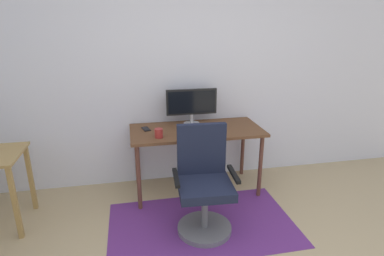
# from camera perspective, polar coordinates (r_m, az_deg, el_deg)

# --- Properties ---
(wall_back) EXTENTS (6.00, 0.10, 2.60)m
(wall_back) POSITION_cam_1_polar(r_m,az_deg,el_deg) (3.67, -0.66, 10.12)
(wall_back) COLOR silver
(wall_back) RESTS_ON ground
(area_rug) EXTENTS (1.76, 1.05, 0.01)m
(area_rug) POSITION_cam_1_polar(r_m,az_deg,el_deg) (3.15, 1.82, -17.04)
(area_rug) COLOR #612C77
(area_rug) RESTS_ON ground
(desk) EXTENTS (1.43, 0.67, 0.74)m
(desk) POSITION_cam_1_polar(r_m,az_deg,el_deg) (3.44, 0.80, -1.36)
(desk) COLOR brown
(desk) RESTS_ON ground
(monitor) EXTENTS (0.57, 0.18, 0.40)m
(monitor) POSITION_cam_1_polar(r_m,az_deg,el_deg) (3.53, -0.07, 4.50)
(monitor) COLOR #B2B2B7
(monitor) RESTS_ON desk
(keyboard) EXTENTS (0.43, 0.13, 0.02)m
(keyboard) POSITION_cam_1_polar(r_m,az_deg,el_deg) (3.24, 1.18, -1.08)
(keyboard) COLOR black
(keyboard) RESTS_ON desk
(computer_mouse) EXTENTS (0.06, 0.10, 0.03)m
(computer_mouse) POSITION_cam_1_polar(r_m,az_deg,el_deg) (3.35, 5.70, -0.35)
(computer_mouse) COLOR white
(computer_mouse) RESTS_ON desk
(coffee_cup) EXTENTS (0.08, 0.08, 0.09)m
(coffee_cup) POSITION_cam_1_polar(r_m,az_deg,el_deg) (3.17, -6.07, -0.93)
(coffee_cup) COLOR maroon
(coffee_cup) RESTS_ON desk
(cell_phone) EXTENTS (0.10, 0.15, 0.01)m
(cell_phone) POSITION_cam_1_polar(r_m,az_deg,el_deg) (3.44, -8.38, -0.17)
(cell_phone) COLOR black
(cell_phone) RESTS_ON desk
(office_chair) EXTENTS (0.57, 0.50, 0.98)m
(office_chair) POSITION_cam_1_polar(r_m,az_deg,el_deg) (2.90, 2.17, -10.85)
(office_chair) COLOR slate
(office_chair) RESTS_ON ground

